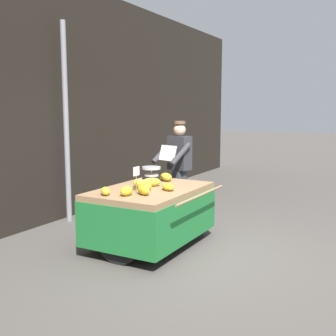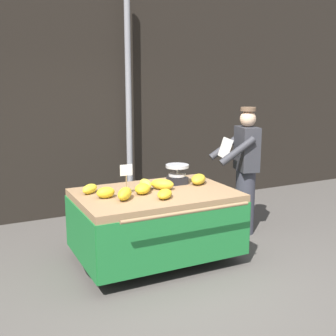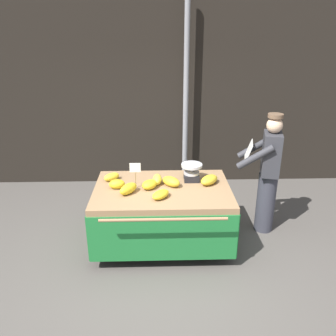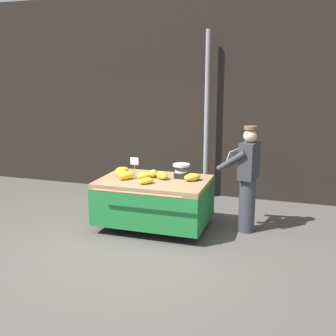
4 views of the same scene
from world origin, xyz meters
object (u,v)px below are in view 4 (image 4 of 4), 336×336
Objects in this scene: banana_bunch_1 at (121,173)px; banana_bunch_3 at (146,181)px; banana_bunch_2 at (122,170)px; street_pole at (206,117)px; price_sign at (134,163)px; banana_bunch_7 at (126,176)px; banana_bunch_4 at (153,173)px; weighing_scale at (181,171)px; banana_bunch_6 at (192,177)px; banana_cart at (154,192)px; banana_bunch_0 at (144,175)px; vendor_person at (247,179)px; banana_bunch_5 at (162,175)px.

banana_bunch_1 is 0.63m from banana_bunch_3.
banana_bunch_2 is 0.90× the size of banana_bunch_3.
price_sign is at bearing -112.26° from street_pole.
banana_bunch_4 is at bearing 38.17° from banana_bunch_7.
banana_bunch_3 is (0.32, -0.30, -0.20)m from price_sign.
street_pole is 2.37m from banana_bunch_7.
weighing_scale reaches higher than banana_bunch_2.
weighing_scale is at bearing 149.87° from banana_bunch_6.
banana_cart is 5.22× the size of price_sign.
street_pole is 15.04× the size of banana_bunch_0.
price_sign reaches higher than banana_bunch_1.
banana_bunch_3 is 0.75m from banana_bunch_6.
vendor_person is at bearing 11.61° from banana_bunch_0.
street_pole is at bearing 72.67° from banana_bunch_0.
banana_bunch_0 is (-0.16, -0.02, 0.27)m from banana_cart.
vendor_person is (2.14, 0.05, -0.01)m from banana_bunch_2.
banana_bunch_5 is at bearing -148.98° from weighing_scale.
banana_bunch_5 is (-0.32, -1.85, -0.78)m from street_pole.
banana_cart is 7.59× the size of banana_bunch_4.
banana_cart is 0.53m from banana_bunch_7.
street_pole is 2.39m from banana_bunch_3.
banana_bunch_7 is at bearing -58.08° from banana_bunch_2.
price_sign is 0.35m from banana_bunch_4.
banana_bunch_6 is at bearing 4.46° from banana_bunch_1.
weighing_scale is 1.38× the size of banana_bunch_1.
street_pole is 9.83× the size of price_sign.
banana_bunch_1 is 0.53m from banana_bunch_4.
weighing_scale is at bearing -175.27° from vendor_person.
banana_bunch_0 is at bearing -123.77° from banana_bunch_4.
price_sign is at bearing -174.66° from banana_bunch_6.
weighing_scale is at bearing 31.02° from banana_bunch_5.
banana_bunch_7 reaches higher than banana_bunch_3.
banana_bunch_3 is (-0.02, -0.29, 0.26)m from banana_cart.
banana_bunch_3 is at bearing -111.78° from banana_bunch_5.
vendor_person is (1.80, 0.31, -0.20)m from price_sign.
banana_bunch_4 is at bearing 158.27° from banana_bunch_5.
banana_bunch_6 is at bearing -30.13° from weighing_scale.
weighing_scale is 1.03× the size of banana_bunch_5.
street_pole reaches higher than weighing_scale.
banana_cart is at bearing -0.63° from banana_bunch_1.
banana_bunch_3 is (0.14, -0.27, -0.01)m from banana_bunch_0.
price_sign is 1.21× the size of banana_bunch_7.
vendor_person is (1.46, 0.32, 0.25)m from banana_cart.
banana_bunch_4 is at bearing -11.98° from banana_bunch_2.
banana_bunch_1 is 0.72× the size of banana_bunch_7.
weighing_scale reaches higher than banana_bunch_7.
vendor_person is at bearing 12.21° from banana_cart.
banana_bunch_6 is (0.22, -0.13, -0.06)m from weighing_scale.
banana_bunch_7 is at bearing -44.74° from banana_bunch_1.
weighing_scale is 1.00m from banana_bunch_1.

